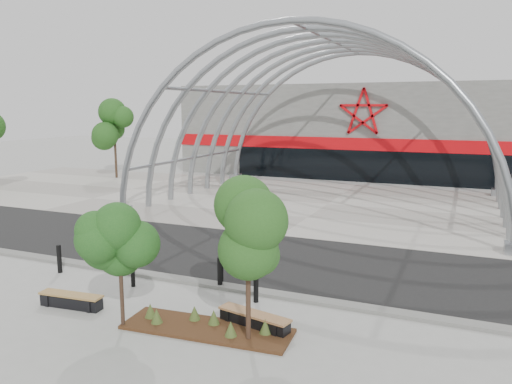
# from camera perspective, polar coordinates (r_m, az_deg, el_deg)

# --- Properties ---
(ground) EXTENTS (140.00, 140.00, 0.00)m
(ground) POSITION_cam_1_polar(r_m,az_deg,el_deg) (17.73, -5.17, -10.33)
(ground) COLOR #9B9A95
(ground) RESTS_ON ground
(road) EXTENTS (140.00, 7.00, 0.02)m
(road) POSITION_cam_1_polar(r_m,az_deg,el_deg) (20.71, -0.55, -7.30)
(road) COLOR black
(road) RESTS_ON ground
(forecourt) EXTENTS (60.00, 17.00, 0.04)m
(forecourt) POSITION_cam_1_polar(r_m,az_deg,el_deg) (31.75, 8.18, -1.39)
(forecourt) COLOR gray
(forecourt) RESTS_ON ground
(kerb) EXTENTS (60.00, 0.50, 0.12)m
(kerb) POSITION_cam_1_polar(r_m,az_deg,el_deg) (17.50, -5.57, -10.40)
(kerb) COLOR slate
(kerb) RESTS_ON ground
(arena_building) EXTENTS (34.00, 15.24, 8.00)m
(arena_building) POSITION_cam_1_polar(r_m,az_deg,el_deg) (48.79, 13.82, 6.95)
(arena_building) COLOR slate
(arena_building) RESTS_ON ground
(vault_canopy) EXTENTS (20.80, 15.80, 20.36)m
(vault_canopy) POSITION_cam_1_polar(r_m,az_deg,el_deg) (31.75, 8.18, -1.40)
(vault_canopy) COLOR gray
(vault_canopy) RESTS_ON ground
(planting_bed) EXTENTS (4.81, 1.80, 0.50)m
(planting_bed) POSITION_cam_1_polar(r_m,az_deg,el_deg) (14.26, -5.84, -14.95)
(planting_bed) COLOR #311B0E
(planting_bed) RESTS_ON ground
(street_tree_0) EXTENTS (1.51, 1.51, 3.44)m
(street_tree_0) POSITION_cam_1_polar(r_m,az_deg,el_deg) (14.03, -15.36, -5.46)
(street_tree_0) COLOR black
(street_tree_0) RESTS_ON ground
(street_tree_1) EXTENTS (1.61, 1.61, 3.82)m
(street_tree_1) POSITION_cam_1_polar(r_m,az_deg,el_deg) (12.65, -0.91, -5.49)
(street_tree_1) COLOR #321E14
(street_tree_1) RESTS_ON ground
(bench_0) EXTENTS (2.10, 0.65, 0.43)m
(bench_0) POSITION_cam_1_polar(r_m,az_deg,el_deg) (16.59, -20.36, -11.57)
(bench_0) COLOR black
(bench_0) RESTS_ON ground
(bench_1) EXTENTS (2.23, 0.93, 0.46)m
(bench_1) POSITION_cam_1_polar(r_m,az_deg,el_deg) (14.22, -0.19, -14.52)
(bench_1) COLOR black
(bench_1) RESTS_ON ground
(bollard_0) EXTENTS (0.17, 0.17, 1.06)m
(bollard_0) POSITION_cam_1_polar(r_m,az_deg,el_deg) (19.94, -21.56, -7.11)
(bollard_0) COLOR black
(bollard_0) RESTS_ON ground
(bollard_1) EXTENTS (0.14, 0.14, 0.90)m
(bollard_1) POSITION_cam_1_polar(r_m,az_deg,el_deg) (17.71, -13.90, -9.06)
(bollard_1) COLOR black
(bollard_1) RESTS_ON ground
(bollard_2) EXTENTS (0.17, 0.17, 1.06)m
(bollard_2) POSITION_cam_1_polar(r_m,az_deg,el_deg) (17.11, -4.15, -9.19)
(bollard_2) COLOR black
(bollard_2) RESTS_ON ground
(bollard_3) EXTENTS (0.17, 0.17, 1.05)m
(bollard_3) POSITION_cam_1_polar(r_m,az_deg,el_deg) (17.44, -4.04, -8.83)
(bollard_3) COLOR black
(bollard_3) RESTS_ON ground
(bollard_4) EXTENTS (0.16, 0.16, 1.00)m
(bollard_4) POSITION_cam_1_polar(r_m,az_deg,el_deg) (15.89, -0.00, -10.79)
(bollard_4) COLOR black
(bollard_4) RESTS_ON ground
(bg_tree_0) EXTENTS (3.00, 3.00, 6.45)m
(bg_tree_0) POSITION_cam_1_polar(r_m,az_deg,el_deg) (44.54, -15.91, 7.47)
(bg_tree_0) COLOR black
(bg_tree_0) RESTS_ON ground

